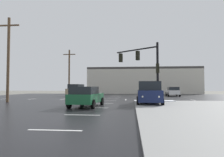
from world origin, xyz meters
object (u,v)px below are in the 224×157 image
sedan_green (86,96)px  utility_pole_far (69,72)px  suv_navy (149,92)px  fire_hydrant (160,99)px  utility_pole_mid (8,58)px  traffic_signal_mast (145,63)px  sedan_white (173,91)px  suv_tan (76,90)px

sedan_green → utility_pole_far: 21.04m
suv_navy → sedan_green: (-5.06, -2.55, -0.24)m
suv_navy → fire_hydrant: bearing=98.2°
utility_pole_mid → utility_pole_far: size_ratio=1.07×
traffic_signal_mast → utility_pole_mid: utility_pole_mid is taller
fire_hydrant → sedan_white: (4.49, 17.06, 0.32)m
sedan_green → fire_hydrant: bearing=-62.6°
sedan_green → utility_pole_far: utility_pole_far is taller
utility_pole_mid → suv_navy: bearing=-5.9°
sedan_green → utility_pole_mid: utility_pole_mid is taller
traffic_signal_mast → sedan_white: (5.64, 15.00, -3.11)m
traffic_signal_mast → suv_navy: (0.21, -2.17, -2.88)m
sedan_green → utility_pole_far: (-7.50, 19.35, 3.45)m
sedan_green → utility_pole_mid: size_ratio=0.53×
fire_hydrant → sedan_white: bearing=75.2°
traffic_signal_mast → sedan_green: (-4.85, -4.72, -3.11)m
traffic_signal_mast → sedan_white: size_ratio=1.23×
traffic_signal_mast → suv_tan: (-10.72, 13.41, -2.88)m
fire_hydrant → sedan_green: sedan_green is taller
traffic_signal_mast → suv_navy: bearing=133.2°
traffic_signal_mast → utility_pole_far: 19.15m
fire_hydrant → utility_pole_far: bearing=129.0°
fire_hydrant → suv_tan: 19.51m
suv_tan → utility_pole_far: bearing=57.1°
fire_hydrant → utility_pole_mid: (-15.11, 1.34, 4.06)m
suv_tan → sedan_green: bearing=-158.1°
sedan_white → utility_pole_far: 18.32m
traffic_signal_mast → sedan_green: size_ratio=1.23×
sedan_white → utility_pole_far: bearing=94.3°
suv_tan → sedan_green: suv_tan is taller
traffic_signal_mast → fire_hydrant: traffic_signal_mast is taller
fire_hydrant → suv_navy: size_ratio=0.16×
suv_navy → utility_pole_mid: 14.68m
suv_navy → suv_tan: bearing=-143.5°
fire_hydrant → suv_tan: size_ratio=0.16×
fire_hydrant → sedan_white: 17.65m
sedan_green → utility_pole_mid: (-9.12, 4.00, 3.74)m
suv_tan → utility_pole_far: (-1.63, 1.22, 3.21)m
traffic_signal_mast → utility_pole_far: (-12.35, 14.63, 0.33)m
traffic_signal_mast → utility_pole_far: utility_pole_far is taller
suv_tan → fire_hydrant: bearing=-138.5°
traffic_signal_mast → sedan_green: 7.45m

